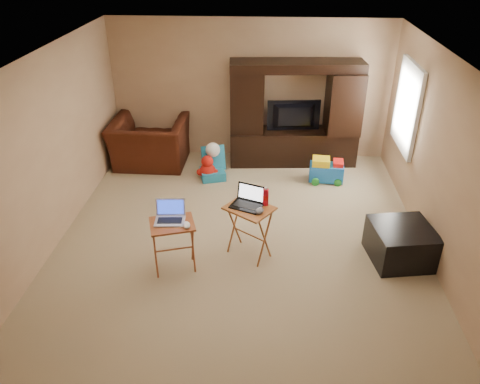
# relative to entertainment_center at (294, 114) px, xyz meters

# --- Properties ---
(floor) EXTENTS (5.50, 5.50, 0.00)m
(floor) POSITION_rel_entertainment_center_xyz_m (-0.80, -2.43, -0.93)
(floor) COLOR tan
(floor) RESTS_ON ground
(ceiling) EXTENTS (5.50, 5.50, 0.00)m
(ceiling) POSITION_rel_entertainment_center_xyz_m (-0.80, -2.43, 1.57)
(ceiling) COLOR silver
(ceiling) RESTS_ON ground
(wall_back) EXTENTS (5.00, 0.00, 5.00)m
(wall_back) POSITION_rel_entertainment_center_xyz_m (-0.80, 0.32, 0.32)
(wall_back) COLOR tan
(wall_back) RESTS_ON ground
(wall_front) EXTENTS (5.00, 0.00, 5.00)m
(wall_front) POSITION_rel_entertainment_center_xyz_m (-0.80, -5.18, 0.32)
(wall_front) COLOR tan
(wall_front) RESTS_ON ground
(wall_left) EXTENTS (0.00, 5.50, 5.50)m
(wall_left) POSITION_rel_entertainment_center_xyz_m (-3.30, -2.43, 0.32)
(wall_left) COLOR tan
(wall_left) RESTS_ON ground
(wall_right) EXTENTS (0.00, 5.50, 5.50)m
(wall_right) POSITION_rel_entertainment_center_xyz_m (1.70, -2.43, 0.32)
(wall_right) COLOR tan
(wall_right) RESTS_ON ground
(window_pane) EXTENTS (0.00, 1.20, 1.20)m
(window_pane) POSITION_rel_entertainment_center_xyz_m (1.68, -0.88, 0.47)
(window_pane) COLOR white
(window_pane) RESTS_ON ground
(window_frame) EXTENTS (0.06, 1.14, 1.34)m
(window_frame) POSITION_rel_entertainment_center_xyz_m (1.66, -0.88, 0.47)
(window_frame) COLOR white
(window_frame) RESTS_ON ground
(entertainment_center) EXTENTS (2.31, 0.74, 1.86)m
(entertainment_center) POSITION_rel_entertainment_center_xyz_m (0.00, 0.00, 0.00)
(entertainment_center) COLOR black
(entertainment_center) RESTS_ON floor
(television) EXTENTS (0.95, 0.23, 0.54)m
(television) POSITION_rel_entertainment_center_xyz_m (0.00, -0.04, -0.04)
(television) COLOR black
(television) RESTS_ON entertainment_center
(recliner) EXTENTS (1.32, 1.15, 0.85)m
(recliner) POSITION_rel_entertainment_center_xyz_m (-2.57, -0.28, -0.51)
(recliner) COLOR #481D0F
(recliner) RESTS_ON floor
(child_rocker) EXTENTS (0.52, 0.56, 0.54)m
(child_rocker) POSITION_rel_entertainment_center_xyz_m (-1.39, -0.75, -0.66)
(child_rocker) COLOR teal
(child_rocker) RESTS_ON floor
(plush_toy) EXTENTS (0.39, 0.33, 0.43)m
(plush_toy) POSITION_rel_entertainment_center_xyz_m (-1.47, -0.77, -0.71)
(plush_toy) COLOR red
(plush_toy) RESTS_ON floor
(push_toy) EXTENTS (0.62, 0.47, 0.44)m
(push_toy) POSITION_rel_entertainment_center_xyz_m (0.56, -0.74, -0.71)
(push_toy) COLOR blue
(push_toy) RESTS_ON floor
(ottoman) EXTENTS (0.86, 0.86, 0.48)m
(ottoman) POSITION_rel_entertainment_center_xyz_m (1.30, -2.86, -0.69)
(ottoman) COLOR black
(ottoman) RESTS_ON floor
(tray_table_left) EXTENTS (0.63, 0.56, 0.69)m
(tray_table_left) POSITION_rel_entertainment_center_xyz_m (-1.58, -3.24, -0.59)
(tray_table_left) COLOR #A24C27
(tray_table_left) RESTS_ON floor
(tray_table_right) EXTENTS (0.71, 0.69, 0.73)m
(tray_table_right) POSITION_rel_entertainment_center_xyz_m (-0.66, -2.89, -0.56)
(tray_table_right) COLOR #A86028
(tray_table_right) RESTS_ON floor
(laptop_left) EXTENTS (0.38, 0.32, 0.24)m
(laptop_left) POSITION_rel_entertainment_center_xyz_m (-1.61, -3.21, -0.12)
(laptop_left) COLOR #ADACB1
(laptop_left) RESTS_ON tray_table_left
(laptop_right) EXTENTS (0.47, 0.43, 0.24)m
(laptop_right) POSITION_rel_entertainment_center_xyz_m (-0.70, -2.87, -0.08)
(laptop_right) COLOR black
(laptop_right) RESTS_ON tray_table_right
(mouse_left) EXTENTS (0.13, 0.16, 0.06)m
(mouse_left) POSITION_rel_entertainment_center_xyz_m (-1.39, -3.31, -0.21)
(mouse_left) COLOR white
(mouse_left) RESTS_ON tray_table_left
(mouse_right) EXTENTS (0.13, 0.17, 0.06)m
(mouse_right) POSITION_rel_entertainment_center_xyz_m (-0.53, -3.01, -0.17)
(mouse_right) COLOR #47464C
(mouse_right) RESTS_ON tray_table_right
(water_bottle) EXTENTS (0.07, 0.07, 0.22)m
(water_bottle) POSITION_rel_entertainment_center_xyz_m (-0.46, -2.81, -0.09)
(water_bottle) COLOR red
(water_bottle) RESTS_ON tray_table_right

